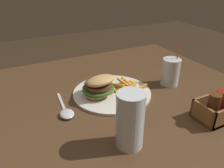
# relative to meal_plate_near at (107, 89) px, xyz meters

# --- Properties ---
(dining_table) EXTENTS (1.32, 1.28, 0.74)m
(dining_table) POSITION_rel_meal_plate_near_xyz_m (0.06, 0.16, -0.13)
(dining_table) COLOR #4C331E
(dining_table) RESTS_ON ground_plane
(meal_plate_near) EXTENTS (0.31, 0.31, 0.10)m
(meal_plate_near) POSITION_rel_meal_plate_near_xyz_m (0.00, 0.00, 0.00)
(meal_plate_near) COLOR silver
(meal_plate_near) RESTS_ON dining_table
(beer_glass) EXTENTS (0.08, 0.08, 0.17)m
(beer_glass) POSITION_rel_meal_plate_near_xyz_m (0.06, 0.28, 0.05)
(beer_glass) COLOR silver
(beer_glass) RESTS_ON dining_table
(juice_glass) EXTENTS (0.08, 0.08, 0.18)m
(juice_glass) POSITION_rel_meal_plate_near_xyz_m (-0.29, 0.03, 0.02)
(juice_glass) COLOR silver
(juice_glass) RESTS_ON dining_table
(spoon) EXTENTS (0.05, 0.20, 0.02)m
(spoon) POSITION_rel_meal_plate_near_xyz_m (0.18, 0.06, -0.02)
(spoon) COLOR silver
(spoon) RESTS_ON dining_table
(condiment_caddy) EXTENTS (0.11, 0.10, 0.10)m
(condiment_caddy) POSITION_rel_meal_plate_near_xyz_m (-0.25, 0.30, 0.01)
(condiment_caddy) COLOR brown
(condiment_caddy) RESTS_ON dining_table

